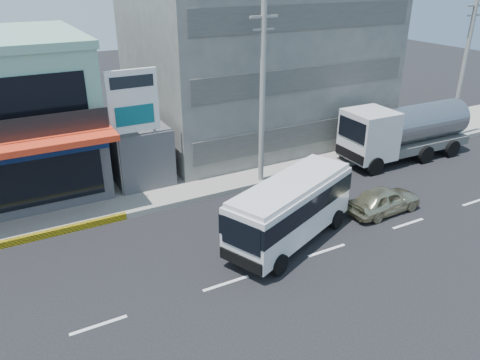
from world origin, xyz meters
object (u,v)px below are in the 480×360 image
(utility_pole_near, at_px, (262,97))
(billboard, at_px, (134,108))
(concrete_building, at_px, (256,39))
(satellite_dish, at_px, (135,123))
(minibus, at_px, (291,206))
(tanker_truck, at_px, (402,131))
(utility_pole_far, at_px, (463,69))
(sedan, at_px, (384,200))

(utility_pole_near, bearing_deg, billboard, 164.52)
(concrete_building, height_order, satellite_dish, concrete_building)
(minibus, xyz_separation_m, tanker_truck, (11.99, 5.01, 0.15))
(concrete_building, bearing_deg, utility_pole_far, -32.35)
(concrete_building, relative_size, tanker_truck, 1.75)
(satellite_dish, xyz_separation_m, minibus, (4.00, -9.50, -1.80))
(minibus, bearing_deg, satellite_dish, 112.83)
(satellite_dish, xyz_separation_m, billboard, (-0.50, -1.80, 1.35))
(concrete_building, bearing_deg, tanker_truck, -54.78)
(utility_pole_near, relative_size, tanker_truck, 1.09)
(satellite_dish, height_order, sedan, satellite_dish)
(concrete_building, distance_m, utility_pole_far, 14.32)
(concrete_building, xyz_separation_m, satellite_dish, (-10.00, -4.00, -3.42))
(billboard, bearing_deg, utility_pole_near, -15.48)
(satellite_dish, relative_size, utility_pole_near, 0.15)
(concrete_building, relative_size, billboard, 2.32)
(satellite_dish, height_order, utility_pole_far, utility_pole_far)
(concrete_building, height_order, utility_pole_far, concrete_building)
(tanker_truck, bearing_deg, concrete_building, 125.22)
(sedan, bearing_deg, tanker_truck, -52.98)
(concrete_building, distance_m, minibus, 15.67)
(utility_pole_near, bearing_deg, sedan, -57.50)
(concrete_building, relative_size, utility_pole_near, 1.60)
(billboard, xyz_separation_m, tanker_truck, (16.49, -2.69, -3.01))
(tanker_truck, bearing_deg, minibus, -157.33)
(tanker_truck, bearing_deg, sedan, -141.21)
(minibus, relative_size, tanker_truck, 0.81)
(billboard, relative_size, sedan, 1.70)
(concrete_building, bearing_deg, utility_pole_near, -117.76)
(concrete_building, distance_m, tanker_truck, 11.57)
(utility_pole_far, bearing_deg, concrete_building, 147.65)
(utility_pole_near, xyz_separation_m, minibus, (-2.00, -5.90, -3.38))
(utility_pole_near, distance_m, tanker_truck, 10.54)
(minibus, bearing_deg, utility_pole_far, 18.15)
(sedan, bearing_deg, minibus, 88.23)
(satellite_dish, height_order, minibus, satellite_dish)
(minibus, bearing_deg, tanker_truck, 22.67)
(concrete_building, bearing_deg, minibus, -113.96)
(utility_pole_near, distance_m, utility_pole_far, 16.00)
(sedan, bearing_deg, utility_pole_far, -66.03)
(concrete_building, height_order, billboard, concrete_building)
(billboard, distance_m, tanker_truck, 16.98)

